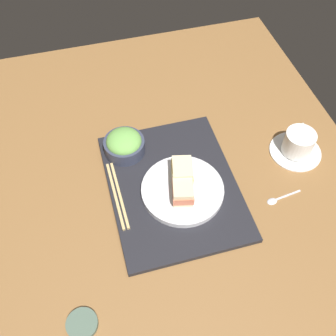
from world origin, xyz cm
name	(u,v)px	position (x,y,z in cm)	size (l,w,h in cm)	color
ground_plane	(187,197)	(0.00, 0.00, -1.50)	(140.00, 100.00, 3.00)	brown
serving_tray	(173,186)	(-2.85, -3.27, 0.72)	(42.24, 32.81, 1.44)	black
sandwich_plate	(182,189)	(-0.46, -1.48, 2.23)	(21.31, 21.31, 1.59)	silver
sandwich_near	(182,172)	(-3.13, -0.78, 5.68)	(8.15, 6.76, 5.32)	beige
sandwich_far	(183,191)	(2.21, -2.18, 5.42)	(8.16, 6.68, 4.80)	beige
salad_bowl	(124,144)	(-17.34, -13.04, 4.45)	(11.26, 11.26, 6.69)	#33384C
chopsticks_pair	(117,195)	(-3.24, -17.93, 1.79)	(20.67, 2.25, 0.70)	tan
coffee_cup	(298,144)	(-5.50, 33.55, 3.25)	(14.48, 14.48, 7.38)	white
small_sauce_dish	(82,324)	(25.93, -31.31, 0.64)	(6.78, 6.78, 1.28)	#4C6051
teaspoon	(277,199)	(7.99, 21.70, 0.35)	(2.49, 10.06, 0.80)	silver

